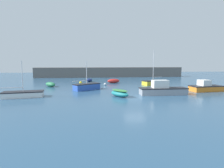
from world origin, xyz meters
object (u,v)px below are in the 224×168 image
Objects in this scene: sailboat_short_mast at (87,86)px; mooring_buoy_yellow at (81,83)px; sailboat_tall_mast at (153,82)px; fishing_dinghy_green at (89,80)px; rowboat_white_midwater at (113,81)px; rowboat_blue_near at (50,84)px; rowboat_with_red_cover at (120,93)px; cabin_cruiser_white at (205,87)px; motorboat_with_cabin at (162,90)px; sailboat_twin_hulled at (23,94)px; mooring_buoy_white at (105,84)px.

sailboat_short_mast is 7.90× the size of mooring_buoy_yellow.
fishing_dinghy_green is (-12.54, 7.30, -0.12)m from sailboat_tall_mast.
rowboat_blue_near is at bearing -172.42° from rowboat_white_midwater.
sailboat_short_mast is 7.63m from rowboat_with_red_cover.
rowboat_with_red_cover is (4.27, -18.38, 0.10)m from fishing_dinghy_green.
sailboat_tall_mast is at bearing 82.21° from fishing_dinghy_green.
sailboat_short_mast reaches higher than cabin_cruiser_white.
rowboat_blue_near is at bearing -148.85° from mooring_buoy_yellow.
fishing_dinghy_green is at bearing 120.08° from motorboat_with_cabin.
rowboat_white_midwater is at bearing -37.16° from rowboat_with_red_cover.
sailboat_short_mast is (-12.69, -4.87, 0.05)m from sailboat_tall_mast.
cabin_cruiser_white is (24.82, -7.74, 0.18)m from rowboat_blue_near.
sailboat_short_mast is 8.02m from rowboat_blue_near.
sailboat_tall_mast reaches higher than rowboat_white_midwater.
sailboat_tall_mast is 2.43× the size of rowboat_blue_near.
cabin_cruiser_white is at bearing 15.34° from motorboat_with_cabin.
cabin_cruiser_white is at bearing -3.82° from sailboat_twin_hulled.
sailboat_twin_hulled is at bearing 132.10° from rowboat_blue_near.
rowboat_blue_near is (-19.40, -0.48, -0.06)m from sailboat_tall_mast.
sailboat_tall_mast is 11.31× the size of mooring_buoy_yellow.
sailboat_short_mast is 7.68m from mooring_buoy_yellow.
mooring_buoy_yellow is (-11.93, 13.01, -0.40)m from motorboat_with_cabin.
rowboat_with_red_cover is at bearing -175.79° from rowboat_blue_near.
sailboat_tall_mast reaches higher than cabin_cruiser_white.
rowboat_with_red_cover reaches higher than rowboat_white_midwater.
sailboat_short_mast is 1.70× the size of rowboat_blue_near.
motorboat_with_cabin is 7.98m from cabin_cruiser_white.
sailboat_tall_mast is 13.59m from sailboat_short_mast.
fishing_dinghy_green reaches higher than mooring_buoy_yellow.
sailboat_twin_hulled is at bearing -115.52° from mooring_buoy_yellow.
cabin_cruiser_white is 10.93× the size of mooring_buoy_white.
mooring_buoy_yellow is at bearing -101.00° from rowboat_blue_near.
mooring_buoy_white is (-2.06, -3.72, -0.22)m from rowboat_white_midwater.
motorboat_with_cabin is at bearing 57.81° from sailboat_tall_mast.
cabin_cruiser_white is 0.99× the size of sailboat_twin_hulled.
sailboat_tall_mast is at bearing -70.36° from rowboat_with_red_cover.
rowboat_blue_near is 5.95× the size of mooring_buoy_white.
rowboat_white_midwater reaches higher than mooring_buoy_white.
fishing_dinghy_green is 4.92m from mooring_buoy_yellow.
motorboat_with_cabin is 18.12m from sailboat_twin_hulled.
sailboat_tall_mast is 2.31× the size of rowboat_white_midwater.
fishing_dinghy_green is 19.27m from sailboat_twin_hulled.
sailboat_twin_hulled reaches higher than fishing_dinghy_green.
fishing_dinghy_green is 0.35× the size of motorboat_with_cabin.
cabin_cruiser_white is at bearing -149.48° from rowboat_blue_near.
sailboat_tall_mast reaches higher than mooring_buoy_white.
rowboat_white_midwater is 0.57× the size of cabin_cruiser_white.
motorboat_with_cabin is (17.13, -9.87, 0.27)m from rowboat_blue_near.
rowboat_with_red_cover is at bearing -173.10° from motorboat_with_cabin.
fishing_dinghy_green is at bearing 133.11° from cabin_cruiser_white.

